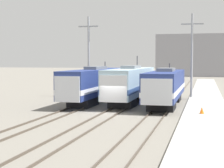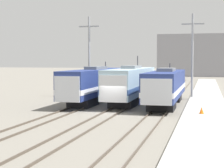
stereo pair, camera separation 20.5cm
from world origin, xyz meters
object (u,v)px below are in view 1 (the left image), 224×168
Objects in this scene: locomotive_far_left at (95,84)px; locomotive_center at (130,84)px; catenary_tower_left at (89,55)px; catenary_tower_right at (192,54)px; traffic_cone at (202,110)px; locomotive_far_right at (166,86)px.

locomotive_center is (4.23, 0.26, 0.05)m from locomotive_far_left.
catenary_tower_right is at bearing 0.00° from catenary_tower_left.
catenary_tower_left is 13.45m from catenary_tower_right.
traffic_cone is at bearing -49.45° from locomotive_center.
locomotive_far_right is 1.60× the size of catenary_tower_right.
locomotive_far_left is 1.81× the size of catenary_tower_left.
catenary_tower_left reaches higher than locomotive_far_right.
locomotive_center is at bearing -141.65° from catenary_tower_right.
traffic_cone is at bearing -63.23° from locomotive_far_right.
locomotive_center reaches higher than locomotive_far_left.
locomotive_far_right is at bearing -10.15° from locomotive_far_left.
catenary_tower_left reaches higher than locomotive_far_left.
locomotive_far_left is 1.81× the size of catenary_tower_right.
catenary_tower_right is at bearing 70.63° from locomotive_far_right.
catenary_tower_left is 18.80× the size of traffic_cone.
catenary_tower_left reaches higher than locomotive_center.
catenary_tower_left is (-10.95, 7.10, 3.57)m from locomotive_far_right.
locomotive_center is 1.67× the size of catenary_tower_left.
locomotive_far_right is (4.23, -1.78, -0.11)m from locomotive_center.
catenary_tower_right is (2.50, 7.10, 3.57)m from locomotive_far_right.
locomotive_far_left is at bearing -176.49° from locomotive_center.
catenary_tower_right is 18.80× the size of traffic_cone.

